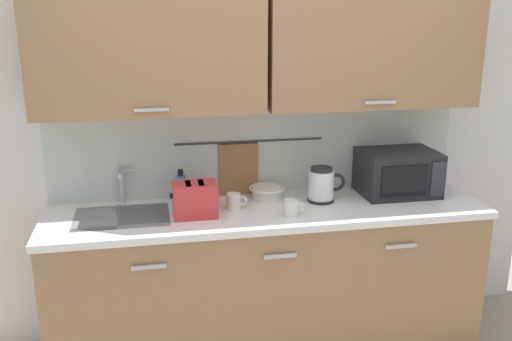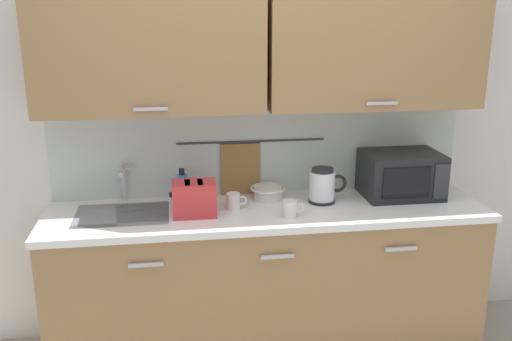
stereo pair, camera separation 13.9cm
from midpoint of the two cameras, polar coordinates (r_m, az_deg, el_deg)
counter_unit at (r=3.43m, az=-0.18°, el=-10.79°), size 2.53×0.64×0.90m
back_wall_assembly at (r=3.33m, az=-0.76°, el=7.70°), size 3.70×0.41×2.50m
sink_faucet at (r=3.38m, az=-14.54°, el=-1.01°), size 0.09×0.17×0.22m
microwave at (r=3.56m, az=13.03°, el=-0.21°), size 0.46×0.35×0.27m
electric_kettle at (r=3.36m, az=5.48°, el=-1.45°), size 0.23×0.16×0.21m
dish_soap_bottle at (r=3.38m, az=-8.74°, el=-1.72°), size 0.06×0.06×0.20m
mug_near_sink at (r=3.23m, az=-3.47°, el=-3.15°), size 0.12×0.08×0.09m
mixing_bowl at (r=3.39m, az=-0.06°, el=-2.18°), size 0.21×0.21×0.08m
toaster at (r=3.14m, az=-7.43°, el=-2.90°), size 0.26×0.17×0.19m
mug_by_kettle at (r=3.12m, az=2.31°, el=-3.83°), size 0.12×0.08×0.09m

